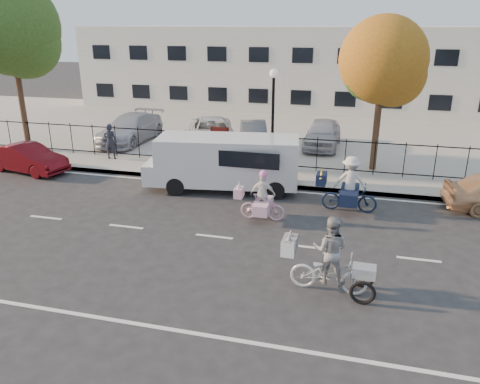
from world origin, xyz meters
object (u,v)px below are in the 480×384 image
(unicorn_bike, at_px, (262,202))
(lot_car_c, at_px, (253,134))
(zebra_trike, at_px, (330,263))
(white_van, at_px, (225,161))
(pedestrian, at_px, (110,141))
(lot_car_d, at_px, (322,133))
(red_sedan, at_px, (28,158))
(lot_car_a, at_px, (130,128))
(bull_bike, at_px, (349,190))
(lamppost, at_px, (273,103))
(lot_car_b, at_px, (212,132))

(unicorn_bike, bearing_deg, lot_car_c, 13.76)
(zebra_trike, xyz_separation_m, white_van, (-4.54, 6.60, 0.40))
(white_van, relative_size, pedestrian, 3.69)
(lot_car_c, xyz_separation_m, lot_car_d, (3.56, 0.44, 0.11))
(zebra_trike, height_order, unicorn_bike, zebra_trike)
(white_van, relative_size, red_sedan, 1.63)
(unicorn_bike, relative_size, lot_car_c, 0.47)
(unicorn_bike, relative_size, pedestrian, 1.04)
(white_van, distance_m, lot_car_a, 9.06)
(red_sedan, bearing_deg, lot_car_d, -48.17)
(lot_car_d, bearing_deg, bull_bike, -77.63)
(bull_bike, xyz_separation_m, pedestrian, (-11.14, 3.57, 0.19))
(lot_car_a, height_order, lot_car_d, lot_car_a)
(unicorn_bike, relative_size, lot_car_a, 0.35)
(pedestrian, distance_m, lot_car_a, 3.39)
(lot_car_d, bearing_deg, lot_car_a, -171.02)
(zebra_trike, distance_m, bull_bike, 5.46)
(red_sedan, bearing_deg, bull_bike, -83.15)
(unicorn_bike, relative_size, red_sedan, 0.46)
(unicorn_bike, bearing_deg, pedestrian, 57.94)
(lamppost, relative_size, lot_car_a, 0.86)
(unicorn_bike, height_order, white_van, white_van)
(bull_bike, bearing_deg, unicorn_bike, 120.14)
(red_sedan, height_order, lot_car_c, lot_car_c)
(bull_bike, xyz_separation_m, lot_car_c, (-5.20, 7.84, -0.03))
(lot_car_c, bearing_deg, red_sedan, -159.32)
(pedestrian, bearing_deg, lot_car_a, -87.85)
(unicorn_bike, height_order, bull_bike, bull_bike)
(unicorn_bike, xyz_separation_m, pedestrian, (-8.38, 5.08, 0.34))
(zebra_trike, bearing_deg, white_van, 36.62)
(lot_car_c, bearing_deg, lamppost, -83.94)
(bull_bike, bearing_deg, lot_car_c, 34.89)
(unicorn_bike, height_order, lot_car_d, unicorn_bike)
(lamppost, xyz_separation_m, lot_car_d, (1.76, 4.68, -2.24))
(red_sedan, height_order, lot_car_b, lot_car_b)
(unicorn_bike, height_order, pedestrian, pedestrian)
(bull_bike, distance_m, lot_car_d, 8.44)
(unicorn_bike, distance_m, lot_car_d, 9.87)
(lot_car_a, distance_m, lot_car_d, 10.25)
(bull_bike, relative_size, lot_car_a, 0.42)
(lot_car_c, bearing_deg, lot_car_b, 179.41)
(lot_car_c, bearing_deg, lot_car_a, 171.41)
(white_van, height_order, red_sedan, white_van)
(lot_car_a, bearing_deg, lamppost, -19.85)
(unicorn_bike, xyz_separation_m, bull_bike, (2.77, 1.52, 0.15))
(lamppost, distance_m, lot_car_b, 5.78)
(zebra_trike, relative_size, unicorn_bike, 1.32)
(red_sedan, bearing_deg, lot_car_c, -40.78)
(zebra_trike, xyz_separation_m, lot_car_a, (-11.54, 12.34, 0.12))
(lot_car_a, relative_size, lot_car_b, 0.99)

